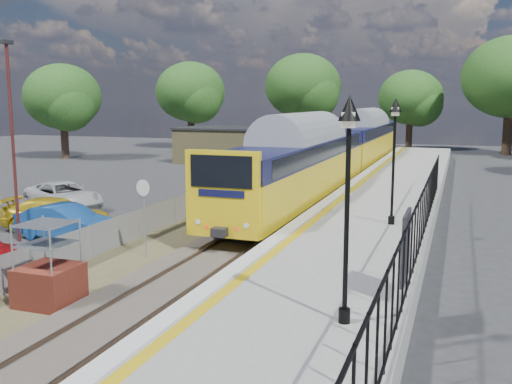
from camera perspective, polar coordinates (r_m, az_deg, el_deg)
The scene contains 17 objects.
ground at distance 17.67m, azimuth -6.65°, elevation -8.73°, with size 120.00×120.00×0.00m, color #2D2D30.
track_bed at distance 26.52m, azimuth 1.73°, elevation -2.46°, with size 5.90×80.00×0.29m.
platform at distance 23.80m, azimuth 11.24°, elevation -3.08°, with size 5.00×70.00×0.90m, color gray.
platform_edge at distance 24.09m, azimuth 6.42°, elevation -1.71°, with size 0.90×70.00×0.01m.
victorian_lamp_south at distance 11.29m, azimuth 9.22°, elevation 3.46°, with size 0.44×0.44×4.60m.
victorian_lamp_north at distance 21.19m, azimuth 13.70°, elevation 5.87°, with size 0.44×0.44×4.60m.
palisade_fence at distance 17.67m, azimuth 16.11°, elevation -2.87°, with size 0.12×26.00×2.00m.
wire_fence at distance 29.87m, azimuth -3.69°, elevation -0.18°, with size 0.06×52.00×1.20m.
outbuilding at distance 49.95m, azimuth -2.02°, elevation 4.60°, with size 10.80×10.10×3.12m.
tree_line at distance 57.39m, azimuth 13.79°, elevation 10.01°, with size 56.80×43.80×11.88m.
train at distance 38.90m, azimuth 8.51°, elevation 4.46°, with size 2.82×40.83×3.51m.
brick_plinth at distance 16.07m, azimuth -20.06°, elevation -6.95°, with size 1.42×1.42×2.29m.
speed_sign at distance 19.78m, azimuth -11.16°, elevation -1.32°, with size 0.55×0.14×2.76m.
carpark_lamp at distance 23.49m, azimuth -23.22°, elevation 5.71°, with size 0.25×0.50×7.62m.
car_blue at distance 23.57m, azimuth -18.41°, elevation -2.90°, with size 1.46×4.18×1.38m, color #194A96.
car_yellow at distance 25.43m, azimuth -19.26°, elevation -2.13°, with size 1.88×4.63×1.34m, color gold.
car_white at distance 30.22m, azimuth -18.68°, elevation -0.37°, with size 2.27×4.93×1.37m, color silver.
Camera 1 is at (7.55, -15.05, 5.37)m, focal length 40.00 mm.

